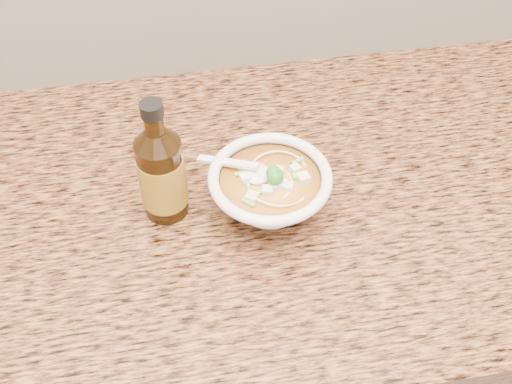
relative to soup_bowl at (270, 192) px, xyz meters
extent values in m
cube|color=#331F0F|center=(-0.03, 0.04, -0.51)|extent=(4.00, 0.65, 0.86)
cube|color=brown|center=(-0.03, 0.04, -0.06)|extent=(4.00, 0.68, 0.04)
cylinder|color=white|center=(0.00, 0.00, -0.04)|extent=(0.07, 0.07, 0.01)
torus|color=white|center=(0.00, 0.00, 0.03)|extent=(0.17, 0.17, 0.02)
torus|color=beige|center=(0.02, 0.01, 0.02)|extent=(0.07, 0.07, 0.00)
torus|color=beige|center=(-0.01, 0.01, 0.02)|extent=(0.09, 0.09, 0.00)
torus|color=beige|center=(0.00, -0.02, 0.02)|extent=(0.07, 0.07, 0.00)
torus|color=beige|center=(0.00, 0.02, 0.02)|extent=(0.10, 0.10, 0.00)
torus|color=beige|center=(-0.01, 0.01, 0.02)|extent=(0.09, 0.09, 0.00)
torus|color=beige|center=(-0.01, 0.01, 0.02)|extent=(0.07, 0.07, 0.00)
torus|color=beige|center=(-0.01, 0.00, 0.02)|extent=(0.08, 0.08, 0.00)
torus|color=beige|center=(0.00, -0.01, 0.02)|extent=(0.11, 0.11, 0.00)
torus|color=beige|center=(0.01, 0.00, 0.01)|extent=(0.12, 0.12, 0.00)
torus|color=beige|center=(0.01, 0.00, 0.01)|extent=(0.08, 0.08, 0.00)
cube|color=silver|center=(0.03, 0.00, 0.03)|extent=(0.01, 0.01, 0.01)
cube|color=silver|center=(-0.01, -0.02, 0.03)|extent=(0.02, 0.02, 0.01)
cube|color=silver|center=(-0.05, 0.00, 0.03)|extent=(0.02, 0.02, 0.01)
cube|color=silver|center=(0.02, -0.01, 0.03)|extent=(0.02, 0.02, 0.01)
cube|color=silver|center=(0.03, -0.01, 0.03)|extent=(0.02, 0.02, 0.01)
cube|color=silver|center=(0.03, 0.01, 0.03)|extent=(0.02, 0.02, 0.01)
cube|color=silver|center=(0.02, 0.01, 0.03)|extent=(0.02, 0.02, 0.01)
cube|color=silver|center=(0.00, -0.04, 0.03)|extent=(0.02, 0.02, 0.02)
cube|color=silver|center=(-0.01, -0.02, 0.03)|extent=(0.01, 0.01, 0.01)
cube|color=silver|center=(0.01, -0.04, 0.03)|extent=(0.02, 0.02, 0.01)
ellipsoid|color=#196014|center=(0.00, -0.01, 0.04)|extent=(0.03, 0.03, 0.03)
cylinder|color=#73C64C|center=(0.01, -0.05, 0.03)|extent=(0.01, 0.02, 0.01)
cylinder|color=#73C64C|center=(0.01, 0.04, 0.03)|extent=(0.01, 0.02, 0.01)
cylinder|color=#73C64C|center=(-0.05, -0.01, 0.03)|extent=(0.02, 0.01, 0.01)
cylinder|color=#73C64C|center=(0.05, 0.00, 0.03)|extent=(0.02, 0.01, 0.01)
cylinder|color=#73C64C|center=(-0.03, -0.03, 0.03)|extent=(0.02, 0.02, 0.01)
cylinder|color=#73C64C|center=(0.02, -0.05, 0.03)|extent=(0.01, 0.02, 0.01)
cylinder|color=#73C64C|center=(-0.02, -0.02, 0.03)|extent=(0.02, 0.01, 0.01)
ellipsoid|color=white|center=(-0.02, 0.01, 0.03)|extent=(0.04, 0.04, 0.01)
cube|color=white|center=(-0.05, 0.04, 0.03)|extent=(0.09, 0.06, 0.02)
cylinder|color=#391F07|center=(-0.15, 0.03, 0.03)|extent=(0.07, 0.07, 0.13)
cylinder|color=#391F07|center=(-0.15, 0.03, 0.13)|extent=(0.03, 0.03, 0.03)
cylinder|color=black|center=(-0.15, 0.03, 0.15)|extent=(0.03, 0.03, 0.02)
cylinder|color=red|center=(-0.15, 0.03, 0.02)|extent=(0.07, 0.07, 0.08)
camera|label=1|loc=(-0.12, -0.60, 0.68)|focal=45.00mm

